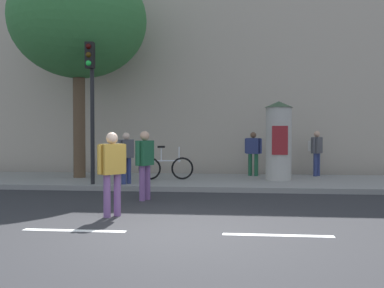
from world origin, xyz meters
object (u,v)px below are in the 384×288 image
(traffic_light, at_px, (91,89))
(pedestrian_tallest, at_px, (126,154))
(pedestrian_in_dark_shirt, at_px, (316,149))
(bicycle_leaning, at_px, (166,168))
(poster_column, at_px, (279,140))
(pedestrian_with_backpack, at_px, (145,159))
(pedestrian_in_light_jacket, at_px, (253,150))
(pedestrian_near_pole, at_px, (112,167))
(street_tree, at_px, (79,21))

(traffic_light, height_order, pedestrian_tallest, traffic_light)
(pedestrian_in_dark_shirt, bearing_deg, traffic_light, -154.83)
(bicycle_leaning, bearing_deg, poster_column, 4.55)
(pedestrian_with_backpack, distance_m, pedestrian_in_light_jacket, 5.66)
(pedestrian_tallest, relative_size, bicycle_leaning, 0.87)
(traffic_light, height_order, pedestrian_near_pole, traffic_light)
(pedestrian_near_pole, relative_size, bicycle_leaning, 0.96)
(pedestrian_tallest, distance_m, pedestrian_in_dark_shirt, 6.72)
(street_tree, bearing_deg, pedestrian_in_dark_shirt, 9.35)
(pedestrian_tallest, bearing_deg, poster_column, 18.95)
(traffic_light, relative_size, bicycle_leaning, 2.36)
(poster_column, distance_m, street_tree, 7.74)
(traffic_light, height_order, poster_column, traffic_light)
(traffic_light, relative_size, pedestrian_in_dark_shirt, 2.62)
(pedestrian_in_light_jacket, height_order, pedestrian_tallest, pedestrian_in_light_jacket)
(street_tree, distance_m, pedestrian_in_light_jacket, 7.41)
(pedestrian_tallest, height_order, pedestrian_in_dark_shirt, pedestrian_in_dark_shirt)
(pedestrian_tallest, bearing_deg, pedestrian_with_backpack, -64.23)
(pedestrian_tallest, height_order, bicycle_leaning, pedestrian_tallest)
(pedestrian_in_light_jacket, relative_size, pedestrian_tallest, 1.01)
(pedestrian_with_backpack, xyz_separation_m, pedestrian_in_dark_shirt, (5.01, 5.07, 0.08))
(pedestrian_with_backpack, bearing_deg, street_tree, 129.08)
(street_tree, bearing_deg, pedestrian_with_backpack, -50.92)
(traffic_light, bearing_deg, pedestrian_in_dark_shirt, 25.17)
(poster_column, relative_size, pedestrian_near_pole, 1.50)
(pedestrian_in_dark_shirt, bearing_deg, pedestrian_with_backpack, -134.68)
(pedestrian_near_pole, xyz_separation_m, bicycle_leaning, (0.19, 5.52, -0.46))
(traffic_light, bearing_deg, pedestrian_in_light_jacket, 32.99)
(pedestrian_near_pole, bearing_deg, traffic_light, 114.02)
(traffic_light, height_order, pedestrian_in_light_jacket, traffic_light)
(pedestrian_with_backpack, relative_size, pedestrian_tallest, 1.12)
(poster_column, height_order, bicycle_leaning, poster_column)
(pedestrian_with_backpack, relative_size, pedestrian_in_dark_shirt, 1.09)
(street_tree, xyz_separation_m, bicycle_leaning, (3.03, -0.39, -4.88))
(poster_column, bearing_deg, traffic_light, -161.56)
(poster_column, relative_size, bicycle_leaning, 1.44)
(pedestrian_in_light_jacket, bearing_deg, street_tree, -168.84)
(poster_column, xyz_separation_m, pedestrian_with_backpack, (-3.59, -3.64, -0.42))
(street_tree, bearing_deg, traffic_light, -61.14)
(poster_column, xyz_separation_m, pedestrian_near_pole, (-3.79, -5.80, -0.43))
(poster_column, height_order, pedestrian_in_dark_shirt, poster_column)
(pedestrian_in_light_jacket, height_order, pedestrian_in_dark_shirt, pedestrian_in_dark_shirt)
(pedestrian_with_backpack, relative_size, pedestrian_near_pole, 1.02)
(street_tree, distance_m, pedestrian_in_dark_shirt, 9.24)
(poster_column, distance_m, pedestrian_tallest, 4.87)
(pedestrian_with_backpack, bearing_deg, traffic_light, 137.65)
(poster_column, xyz_separation_m, pedestrian_in_dark_shirt, (1.42, 1.43, -0.34))
(poster_column, height_order, pedestrian_tallest, poster_column)
(pedestrian_with_backpack, bearing_deg, poster_column, 45.42)
(pedestrian_in_dark_shirt, height_order, bicycle_leaning, pedestrian_in_dark_shirt)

